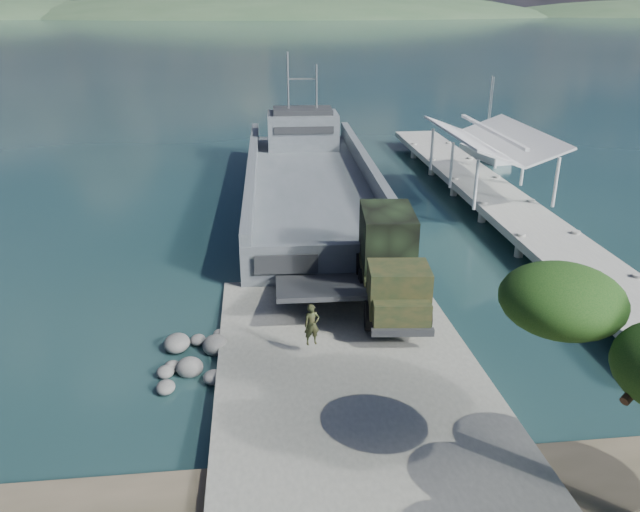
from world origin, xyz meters
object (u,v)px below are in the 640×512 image
Objects in this scene: military_truck at (390,261)px; sailboat_far at (488,140)px; landing_craft at (311,190)px; soldier at (312,333)px; sailboat_near at (486,154)px; pier at (492,186)px.

sailboat_far is (17.66, 34.75, -2.05)m from military_truck.
landing_craft reaches higher than soldier.
landing_craft is 4.13× the size of military_truck.
soldier is at bearing -93.58° from landing_craft.
landing_craft reaches higher than military_truck.
sailboat_near is at bearing -100.82° from sailboat_far.
pier is 6.57× the size of sailboat_far.
sailboat_near is at bearing 71.16° from pier.
landing_craft is at bearing -127.09° from sailboat_far.
sailboat_near is (19.19, 32.97, -0.95)m from soldier.
pier is 21.83m from sailboat_far.
soldier is 44.75m from sailboat_far.
soldier is (-14.30, -18.63, -0.25)m from pier.
landing_craft is at bearing 73.42° from soldier.
pier is at bearing -98.56° from sailboat_far.
landing_craft is at bearing 166.22° from pier.
soldier is 38.16m from sailboat_near.
sailboat_near is (15.16, 28.59, -2.01)m from military_truck.
soldier is at bearing -127.50° from pier.
military_truck is (-10.27, -14.25, 0.81)m from pier.
soldier is (-2.01, -21.64, 0.50)m from landing_craft.
military_truck is 39.04m from sailboat_far.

